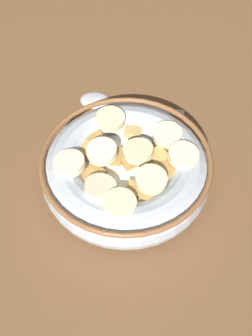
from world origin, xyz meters
The scene contains 3 objects.
ground_plane centered at (0.00, 0.00, -1.00)cm, with size 100.91×100.91×2.00cm, color brown.
cereal_bowl centered at (-0.02, 0.01, 2.70)cm, with size 19.08×19.08×5.90cm.
spoon centered at (9.68, -9.42, 0.34)cm, with size 13.91×7.59×0.80cm.
Camera 1 is at (-16.82, 23.59, 42.07)cm, focal length 46.50 mm.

